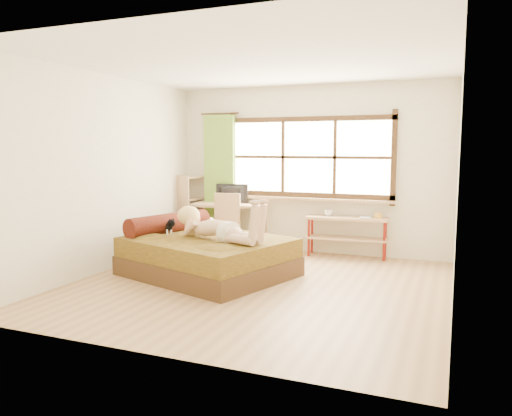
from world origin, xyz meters
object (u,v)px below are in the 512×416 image
at_px(pipe_shelf, 348,228).
at_px(desk, 230,210).
at_px(woman, 216,217).
at_px(chair, 225,220).
at_px(bed, 205,254).
at_px(kitten, 165,225).
at_px(bookshelf, 192,209).

bearing_deg(pipe_shelf, desk, 179.52).
relative_size(woman, chair, 1.46).
bearing_deg(chair, bed, -83.95).
bearing_deg(kitten, desk, 98.78).
distance_m(desk, pipe_shelf, 1.98).
xyz_separation_m(chair, pipe_shelf, (1.88, 0.48, -0.08)).
bearing_deg(desk, pipe_shelf, -4.45).
height_order(bed, chair, chair).
bearing_deg(bed, woman, -0.50).
relative_size(woman, kitten, 4.67).
height_order(bed, kitten, bed).
bearing_deg(chair, bookshelf, 142.18).
height_order(desk, chair, chair).
distance_m(bed, pipe_shelf, 2.39).
bearing_deg(kitten, woman, 8.00).
relative_size(pipe_shelf, bookshelf, 1.05).
distance_m(kitten, desk, 1.62).
distance_m(woman, kitten, 0.90).
xyz_separation_m(woman, kitten, (-0.87, 0.15, -0.18)).
bearing_deg(bed, chair, 121.79).
bearing_deg(desk, bookshelf, 161.48).
bearing_deg(bed, pipe_shelf, 67.15).
xyz_separation_m(bed, bookshelf, (-1.22, 1.84, 0.35)).
xyz_separation_m(bed, kitten, (-0.67, 0.08, 0.35)).
xyz_separation_m(woman, bookshelf, (-1.42, 1.90, -0.19)).
xyz_separation_m(desk, chair, (0.09, -0.36, -0.13)).
relative_size(kitten, bookshelf, 0.25).
bearing_deg(chair, desk, 95.66).
xyz_separation_m(woman, desk, (-0.62, 1.75, -0.14)).
xyz_separation_m(bed, pipe_shelf, (1.55, 1.81, 0.19)).
height_order(bed, desk, desk).
bearing_deg(chair, pipe_shelf, 6.43).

